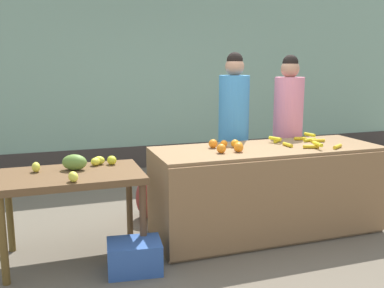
{
  "coord_description": "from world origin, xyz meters",
  "views": [
    {
      "loc": [
        -1.62,
        -3.69,
        1.7
      ],
      "look_at": [
        -0.31,
        0.15,
        0.93
      ],
      "focal_mm": 39.86,
      "sensor_mm": 36.0,
      "label": 1
    }
  ],
  "objects_px": {
    "vendor_woman_blue_shirt": "(233,134)",
    "produce_crate": "(135,256)",
    "vendor_woman_pink_shirt": "(287,132)",
    "produce_sack": "(149,197)"
  },
  "relations": [
    {
      "from": "vendor_woman_pink_shirt",
      "to": "produce_crate",
      "type": "distance_m",
      "value": 2.42
    },
    {
      "from": "vendor_woman_pink_shirt",
      "to": "produce_crate",
      "type": "relative_size",
      "value": 4.09
    },
    {
      "from": "vendor_woman_blue_shirt",
      "to": "produce_crate",
      "type": "height_order",
      "value": "vendor_woman_blue_shirt"
    },
    {
      "from": "vendor_woman_blue_shirt",
      "to": "produce_crate",
      "type": "relative_size",
      "value": 4.14
    },
    {
      "from": "vendor_woman_blue_shirt",
      "to": "produce_sack",
      "type": "xyz_separation_m",
      "value": [
        -0.96,
        0.09,
        -0.68
      ]
    },
    {
      "from": "vendor_woman_blue_shirt",
      "to": "produce_crate",
      "type": "distance_m",
      "value": 1.91
    },
    {
      "from": "vendor_woman_blue_shirt",
      "to": "vendor_woman_pink_shirt",
      "type": "bearing_deg",
      "value": -3.04
    },
    {
      "from": "vendor_woman_blue_shirt",
      "to": "produce_crate",
      "type": "bearing_deg",
      "value": -141.57
    },
    {
      "from": "vendor_woman_pink_shirt",
      "to": "produce_crate",
      "type": "bearing_deg",
      "value": -152.85
    },
    {
      "from": "produce_crate",
      "to": "produce_sack",
      "type": "bearing_deg",
      "value": 71.13
    }
  ]
}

